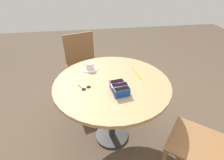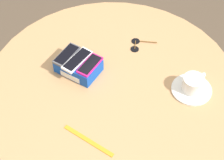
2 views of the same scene
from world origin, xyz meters
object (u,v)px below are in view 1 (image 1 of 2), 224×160
at_px(round_table, 112,90).
at_px(lanyard_strap, 137,73).
at_px(chair_near_window, 208,144).
at_px(saucer, 90,69).
at_px(chair_far_side, 84,65).
at_px(phone_magenta, 117,81).
at_px(phone_box, 120,89).
at_px(phone_gray, 122,89).
at_px(sunglasses, 85,88).
at_px(phone_white, 120,85).
at_px(coffee_cup, 90,65).

relative_size(round_table, lanyard_strap, 4.86).
bearing_deg(lanyard_strap, chair_near_window, -150.50).
distance_m(saucer, chair_far_side, 0.66).
distance_m(phone_magenta, chair_near_window, 0.85).
xyz_separation_m(phone_box, phone_gray, (-0.06, -0.01, 0.03)).
relative_size(round_table, saucer, 6.44).
distance_m(phone_magenta, sunglasses, 0.27).
height_order(phone_gray, phone_white, same).
height_order(round_table, phone_white, phone_white).
distance_m(round_table, saucer, 0.34).
xyz_separation_m(phone_magenta, lanyard_strap, (0.21, -0.23, -0.06)).
relative_size(saucer, chair_near_window, 0.18).
bearing_deg(phone_box, round_table, 14.75).
bearing_deg(lanyard_strap, coffee_cup, 71.21).
bearing_deg(phone_white, phone_gray, -172.84).
bearing_deg(coffee_cup, phone_box, -151.64).
distance_m(phone_magenta, lanyard_strap, 0.32).
bearing_deg(phone_white, round_table, 15.17).
xyz_separation_m(phone_magenta, chair_far_side, (0.96, 0.29, -0.33)).
height_order(round_table, lanyard_strap, lanyard_strap).
xyz_separation_m(phone_white, chair_near_window, (-0.42, -0.61, -0.32)).
distance_m(sunglasses, chair_near_window, 1.06).
distance_m(chair_near_window, chair_far_side, 1.70).
relative_size(phone_box, lanyard_strap, 0.87).
bearing_deg(sunglasses, phone_white, -107.93).
bearing_deg(chair_near_window, coffee_cup, 44.81).
distance_m(phone_magenta, saucer, 0.42).
bearing_deg(sunglasses, saucer, -9.92).
height_order(sunglasses, chair_near_window, chair_near_window).
height_order(phone_magenta, coffee_cup, coffee_cup).
xyz_separation_m(phone_white, sunglasses, (0.09, 0.28, -0.06)).
bearing_deg(saucer, phone_gray, -153.94).
relative_size(sunglasses, chair_far_side, 0.13).
height_order(saucer, chair_far_side, chair_far_side).
height_order(phone_gray, sunglasses, phone_gray).
bearing_deg(phone_magenta, sunglasses, 82.73).
bearing_deg(sunglasses, coffee_cup, -9.49).
bearing_deg(chair_near_window, phone_box, 55.19).
bearing_deg(coffee_cup, lanyard_strap, -108.79).
xyz_separation_m(round_table, lanyard_strap, (0.11, -0.26, 0.09)).
height_order(phone_gray, lanyard_strap, phone_gray).
relative_size(coffee_cup, sunglasses, 0.99).
relative_size(phone_white, coffee_cup, 1.28).
height_order(round_table, chair_near_window, chair_near_window).
bearing_deg(sunglasses, phone_gray, -116.80).
xyz_separation_m(coffee_cup, chair_far_side, (0.60, 0.08, -0.31)).
height_order(round_table, phone_magenta, phone_magenta).
distance_m(phone_gray, phone_white, 0.05).
xyz_separation_m(phone_gray, lanyard_strap, (0.32, -0.21, -0.06)).
bearing_deg(saucer, chair_near_window, -135.26).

